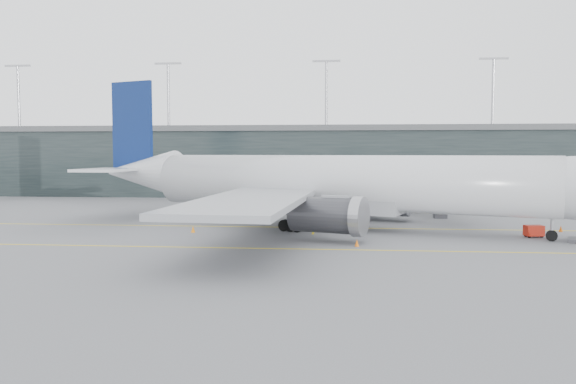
{
  "coord_description": "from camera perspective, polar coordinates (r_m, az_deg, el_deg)",
  "views": [
    {
      "loc": [
        8.17,
        -74.56,
        9.46
      ],
      "look_at": [
        1.56,
        -4.0,
        4.51
      ],
      "focal_mm": 35.0,
      "sensor_mm": 36.0,
      "label": 1
    }
  ],
  "objects": [
    {
      "name": "cone_wing_stbd",
      "position": [
        57.41,
        7.01,
        -5.16
      ],
      "size": [
        0.45,
        0.45,
        0.71
      ],
      "primitive_type": "cone",
      "color": "orange",
      "rests_on": "ground"
    },
    {
      "name": "jet_bridge",
      "position": [
        96.79,
        13.47,
        0.83
      ],
      "size": [
        6.94,
        44.07,
        5.73
      ],
      "rotation": [
        0.0,
        0.0,
        0.11
      ],
      "color": "#27272C",
      "rests_on": "ground"
    },
    {
      "name": "uld_c",
      "position": [
        86.88,
        0.76,
        -1.53
      ],
      "size": [
        2.36,
        1.92,
        2.08
      ],
      "rotation": [
        0.0,
        0.0,
        0.04
      ],
      "color": "#36363B",
      "rests_on": "ground"
    },
    {
      "name": "taxiline_b",
      "position": [
        55.97,
        -3.13,
        -5.73
      ],
      "size": [
        160.0,
        0.25,
        0.02
      ],
      "primitive_type": "cube",
      "color": "yellow",
      "rests_on": "ground"
    },
    {
      "name": "ground",
      "position": [
        75.6,
        -0.89,
        -3.19
      ],
      "size": [
        320.0,
        320.0,
        0.0
      ],
      "primitive_type": "plane",
      "color": "slate",
      "rests_on": "ground"
    },
    {
      "name": "uld_a",
      "position": [
        87.1,
        -3.75,
        -1.55
      ],
      "size": [
        2.47,
        2.12,
        2.0
      ],
      "rotation": [
        0.0,
        0.0,
        0.17
      ],
      "color": "#36363B",
      "rests_on": "ground"
    },
    {
      "name": "main_aircraft",
      "position": [
        70.35,
        4.95,
        0.84
      ],
      "size": [
        69.05,
        63.69,
        19.97
      ],
      "rotation": [
        0.0,
        0.0,
        -0.34
      ],
      "color": "silver",
      "rests_on": "ground"
    },
    {
      "name": "uld_b",
      "position": [
        87.09,
        -2.35,
        -1.64
      ],
      "size": [
        2.04,
        1.7,
        1.73
      ],
      "rotation": [
        0.0,
        0.0,
        0.1
      ],
      "color": "#36363B",
      "rests_on": "ground"
    },
    {
      "name": "gse_cart",
      "position": [
        68.86,
        23.7,
        -3.61
      ],
      "size": [
        2.13,
        1.52,
        1.34
      ],
      "rotation": [
        0.0,
        0.0,
        0.14
      ],
      "color": "#B51B0C",
      "rests_on": "ground"
    },
    {
      "name": "terminal",
      "position": [
        132.82,
        1.83,
        3.2
      ],
      "size": [
        240.0,
        36.0,
        29.0
      ],
      "color": "black",
      "rests_on": "ground"
    },
    {
      "name": "cone_tail",
      "position": [
        67.77,
        -9.62,
        -3.74
      ],
      "size": [
        0.5,
        0.5,
        0.8
      ],
      "primitive_type": "cone",
      "color": "orange",
      "rests_on": "ground"
    },
    {
      "name": "taxiline_lead_main",
      "position": [
        95.09,
        3.42,
        -1.71
      ],
      "size": [
        0.25,
        60.0,
        0.02
      ],
      "primitive_type": "cube",
      "color": "yellow",
      "rests_on": "ground"
    },
    {
      "name": "cone_wing_port",
      "position": [
        85.09,
        4.69,
        -2.14
      ],
      "size": [
        0.48,
        0.48,
        0.77
      ],
      "primitive_type": "cone",
      "color": "orange",
      "rests_on": "ground"
    },
    {
      "name": "cone_nose",
      "position": [
        74.95,
        25.97,
        -3.37
      ],
      "size": [
        0.47,
        0.47,
        0.75
      ],
      "primitive_type": "cone",
      "color": "#D1540B",
      "rests_on": "ground"
    },
    {
      "name": "taxiline_a",
      "position": [
        71.66,
        -1.24,
        -3.58
      ],
      "size": [
        160.0,
        0.25,
        0.02
      ],
      "primitive_type": "cube",
      "color": "yellow",
      "rests_on": "ground"
    }
  ]
}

